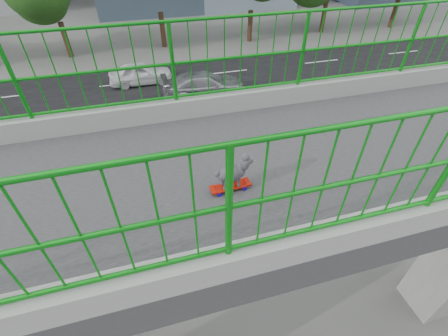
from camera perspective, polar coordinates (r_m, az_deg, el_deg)
road at (r=18.51m, az=-18.27°, el=7.13°), size 18.00×90.00×0.02m
footbridge at (r=5.35m, az=-26.71°, el=-19.38°), size 3.00×24.00×7.00m
railing at (r=3.95m, az=-35.14°, el=-3.56°), size 3.00×24.00×1.42m
skateboard at (r=3.52m, az=1.20°, el=-3.48°), size 0.17×0.48×0.06m
poodle at (r=3.38m, az=1.64°, el=-0.69°), size 0.21×0.46×0.38m
car_1 at (r=21.16m, az=32.67°, el=9.18°), size 1.58×4.52×1.49m
car_2 at (r=18.06m, az=-0.02°, el=11.18°), size 2.51×5.45×1.51m
car_3 at (r=20.73m, az=-3.63°, el=15.21°), size 2.22×5.46×1.58m
car_4 at (r=23.33m, az=-15.32°, el=16.68°), size 1.73×4.30×1.46m
car_5 at (r=12.62m, az=-20.13°, el=-7.30°), size 1.45×4.15×1.37m
car_6 at (r=14.90m, az=-7.25°, el=4.08°), size 2.65×5.76×1.60m
car_7 at (r=18.37m, az=3.49°, el=11.54°), size 2.04×5.01×1.45m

